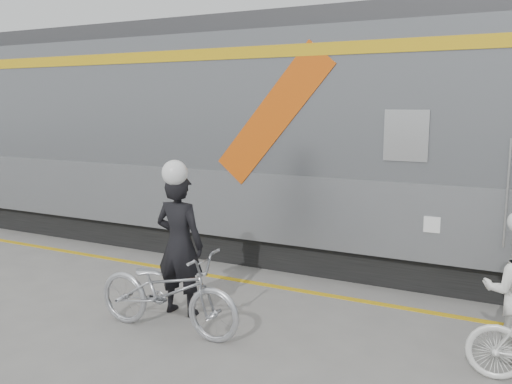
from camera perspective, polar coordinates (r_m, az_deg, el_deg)
The scene contains 6 objects.
ground at distance 6.14m, azimuth -2.00°, elevation -16.61°, with size 90.00×90.00×0.00m, color slate.
train at distance 9.20m, azimuth 16.22°, elevation 5.03°, with size 24.00×3.17×4.10m.
safety_strip at distance 7.94m, azimuth 5.69°, elevation -10.45°, with size 24.00×0.12×0.01m, color gold.
man at distance 6.97m, azimuth -8.05°, elevation -5.49°, with size 0.67×0.44×1.83m, color black.
bicycle_left at distance 6.55m, azimuth -9.32°, elevation -10.25°, with size 0.67×1.91×1.01m, color #B1B3B9.
helmet_man at distance 6.78m, azimuth -8.26°, elevation 3.30°, with size 0.32×0.32×0.32m, color white.
Camera 1 is at (2.70, -4.82, 2.69)m, focal length 38.00 mm.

